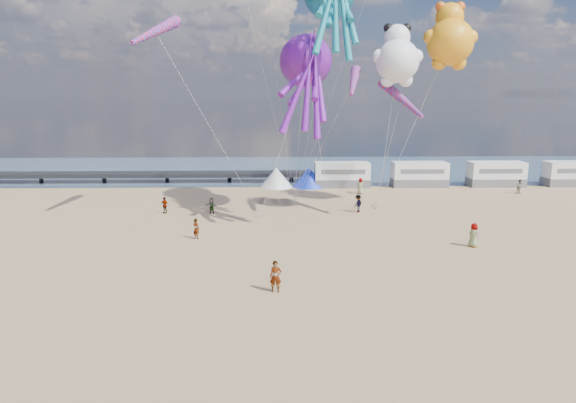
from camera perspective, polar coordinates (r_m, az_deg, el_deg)
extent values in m
plane|color=tan|center=(24.28, 4.11, -15.43)|extent=(120.00, 120.00, 0.00)
plane|color=#344D65|center=(77.30, 0.10, 3.62)|extent=(120.00, 120.00, 0.00)
cube|color=black|center=(71.06, -22.83, 2.76)|extent=(60.00, 3.00, 0.50)
cube|color=silver|center=(62.76, 6.00, 2.99)|extent=(6.60, 2.50, 3.00)
cube|color=silver|center=(64.70, 14.38, 2.95)|extent=(6.60, 2.50, 3.00)
cube|color=silver|center=(67.93, 22.12, 2.86)|extent=(6.60, 2.50, 3.00)
cube|color=silver|center=(72.27, 29.04, 2.73)|extent=(6.60, 2.50, 3.00)
cone|color=white|center=(62.26, -1.33, 2.70)|extent=(4.00, 4.00, 2.40)
cone|color=#1933CC|center=(62.40, 2.35, 2.72)|extent=(4.00, 4.00, 2.40)
imported|color=tan|center=(29.51, -1.38, -8.35)|extent=(0.68, 0.45, 1.86)
imported|color=#7F6659|center=(40.34, 19.93, -3.53)|extent=(0.69, 0.79, 1.81)
imported|color=#7F6659|center=(63.72, 24.37, 1.50)|extent=(0.90, 0.71, 1.63)
imported|color=#7F6659|center=(49.50, 7.78, -0.23)|extent=(1.02, 1.03, 1.68)
imported|color=#7F6659|center=(49.98, -13.56, -0.40)|extent=(1.17, 0.96, 1.57)
imported|color=#7F6659|center=(48.94, -8.50, -0.48)|extent=(0.96, 0.75, 1.52)
imported|color=#7F6659|center=(40.71, -10.17, -2.98)|extent=(1.49, 1.31, 1.63)
imported|color=#7F6659|center=(58.59, 8.06, 1.72)|extent=(0.78, 0.66, 1.81)
cube|color=gray|center=(47.21, -3.07, -1.63)|extent=(0.50, 0.35, 0.22)
cube|color=gray|center=(49.58, 4.68, -1.00)|extent=(0.50, 0.35, 0.22)
cube|color=gray|center=(51.39, 9.93, -0.68)|extent=(0.50, 0.35, 0.22)
cube|color=gray|center=(52.45, 9.60, -0.41)|extent=(0.50, 0.35, 0.22)
cube|color=gray|center=(52.92, 0.72, -0.13)|extent=(0.50, 0.35, 0.22)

